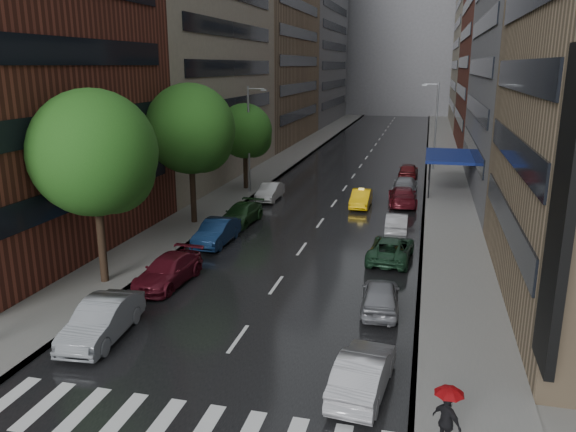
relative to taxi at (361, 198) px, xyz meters
name	(u,v)px	position (x,y,z in m)	size (l,w,h in m)	color
ground	(200,392)	(-2.24, -27.44, -0.68)	(220.00, 220.00, 0.00)	gray
road	(365,160)	(-2.24, 22.56, -0.67)	(14.00, 140.00, 0.01)	black
sidewalk_left	(290,157)	(-11.24, 22.56, -0.60)	(4.00, 140.00, 0.15)	gray
sidewalk_right	(444,163)	(6.76, 22.56, -0.60)	(4.00, 140.00, 0.15)	gray
crosswalk	(181,428)	(-2.04, -29.44, -0.67)	(13.15, 2.80, 0.01)	silver
buildings_left	(262,25)	(-17.24, 31.34, 15.31)	(8.00, 108.00, 38.00)	maroon
buildings_right	(505,28)	(12.76, 29.26, 14.35)	(8.05, 109.10, 36.00)	#937A5B
building_far	(401,41)	(-2.24, 90.56, 15.32)	(40.00, 14.00, 32.00)	slate
tree_near	(94,153)	(-10.84, -19.34, 6.06)	(6.18, 6.18, 9.84)	#382619
tree_mid	(190,129)	(-10.84, -7.80, 6.00)	(6.12, 6.12, 9.75)	#382619
tree_far	(245,131)	(-10.84, 3.91, 4.57)	(4.81, 4.81, 7.67)	#382619
taxi	(361,198)	(0.00, 0.00, 0.00)	(1.44, 4.13, 1.36)	yellow
parked_cars_left	(207,240)	(-7.64, -13.36, 0.06)	(2.35, 29.90, 1.61)	gray
parked_cars_right	(398,216)	(3.16, -5.01, 0.05)	(2.62, 43.28, 1.54)	#A7A6AC
ped_red_umbrella	(448,412)	(5.84, -28.63, 0.65)	(1.02, 0.99, 2.01)	black
street_lamp_left	(250,137)	(-9.96, 2.56, 4.21)	(1.74, 0.22, 9.00)	gray
street_lamp_right	(435,124)	(5.48, 17.56, 4.21)	(1.74, 0.22, 9.00)	gray
awning	(449,156)	(6.74, 7.56, 2.45)	(4.00, 8.00, 3.12)	navy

